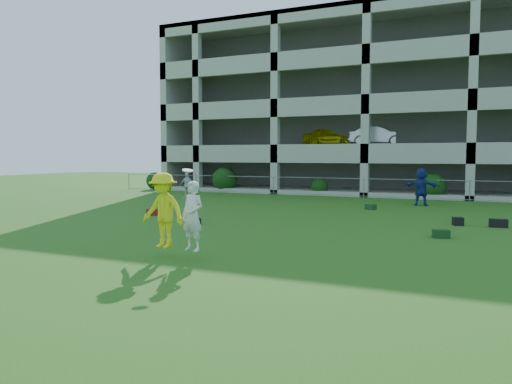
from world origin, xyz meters
The scene contains 14 objects.
ground centered at (0.00, 0.00, 0.00)m, with size 100.00×100.00×0.00m, color #235114.
bystander_b centered at (-9.55, 13.93, 0.78)m, with size 0.91×0.38×1.55m, color silver.
bystander_d centered at (3.80, 15.17, 0.96)m, with size 1.79×0.57×1.93m, color navy.
bag_red_a centered at (-6.18, 5.98, 0.14)m, with size 0.55×0.30×0.28m, color #56170E.
bag_black_b centered at (-3.14, 4.49, 0.11)m, with size 0.40×0.25×0.22m, color black.
bag_green_c centered at (5.53, 4.91, 0.13)m, with size 0.50×0.35×0.26m, color #13361B.
crate_d centered at (5.88, 8.14, 0.15)m, with size 0.35×0.35×0.30m, color black.
bag_black_e centered at (7.22, 8.21, 0.15)m, with size 0.60×0.30×0.30m, color black.
bag_red_f centered at (-9.30, 11.36, 0.12)m, with size 0.45×0.28×0.24m, color #601910.
bag_green_g centered at (1.83, 12.25, 0.12)m, with size 0.50×0.30×0.25m, color #15391C.
frisbee_contest centered at (-0.50, -1.09, 1.16)m, with size 1.86×0.81×2.04m.
parking_garage centered at (-0.01, 27.70, 6.01)m, with size 30.00×14.00×12.00m.
fence centered at (0.00, 19.00, 0.61)m, with size 36.06×0.06×1.20m.
shrub_row centered at (4.59, 19.70, 1.51)m, with size 34.38×2.52×3.50m.
Camera 1 is at (6.70, -11.55, 2.57)m, focal length 35.00 mm.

